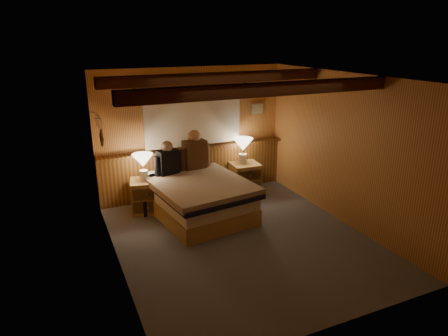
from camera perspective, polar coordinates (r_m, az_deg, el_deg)
floor at (r=6.13m, az=2.49°, el=-10.11°), size 4.20×4.20×0.00m
ceiling at (r=5.41m, az=2.85°, el=12.83°), size 4.20×4.20×0.00m
wall_back at (r=7.52m, az=-4.53°, el=5.10°), size 3.60×0.00×3.60m
wall_left at (r=5.15m, az=-15.59°, el=-1.88°), size 0.00×4.20×4.20m
wall_right at (r=6.63m, az=16.73°, el=2.54°), size 0.00×4.20×4.20m
wall_front at (r=4.02m, az=16.25°, el=-7.76°), size 3.60×0.00×3.60m
wainscot at (r=7.66m, az=-4.23°, el=-0.21°), size 3.60×0.23×0.94m
curtain_window at (r=7.39m, az=-4.40°, el=7.41°), size 2.18×0.09×1.11m
ceiling_beams at (r=5.55m, az=2.12°, el=12.05°), size 3.60×1.65×0.16m
coat_rail at (r=6.54m, az=-17.45°, el=6.50°), size 0.05×0.55×0.24m
framed_print at (r=7.97m, az=4.74°, el=8.42°), size 0.30×0.04×0.25m
bed at (r=6.77m, az=-3.64°, el=-4.19°), size 1.65×2.01×0.63m
nightstand_left at (r=7.04m, az=-10.96°, el=-3.92°), size 0.61×0.57×0.58m
nightstand_right at (r=7.79m, az=3.01°, el=-1.38°), size 0.55×0.51×0.58m
lamp_left at (r=6.85m, az=-11.51°, el=0.85°), size 0.35×0.35×0.46m
lamp_right at (r=7.61m, az=2.73°, el=3.18°), size 0.38×0.38×0.50m
person_left at (r=6.96m, az=-8.07°, el=1.08°), size 0.50×0.27×0.62m
person_right at (r=7.21m, az=-4.22°, el=2.24°), size 0.60×0.29×0.73m
duffel_bag at (r=7.08m, az=-10.25°, el=-5.02°), size 0.52×0.40×0.33m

